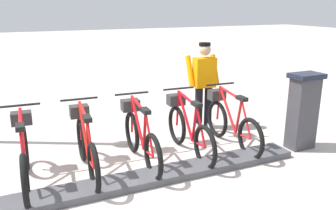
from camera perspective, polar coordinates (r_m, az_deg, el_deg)
ground_plane at (r=4.91m, az=-4.30°, el=-12.49°), size 60.00×60.00×0.00m
dock_rail_base at (r=4.88m, az=-4.31°, el=-11.98°), size 0.44×4.88×0.10m
payment_kiosk at (r=6.20m, az=21.13°, el=-0.75°), size 0.36×0.52×1.28m
bike_docked_0 at (r=6.04m, az=10.15°, el=-2.67°), size 1.72×0.54×1.02m
bike_docked_1 at (r=5.64m, az=3.26°, el=-3.82°), size 1.72×0.54×1.02m
bike_docked_2 at (r=5.33m, az=-4.58°, el=-5.04°), size 1.72×0.54×1.02m
bike_docked_3 at (r=5.13m, az=-13.23°, el=-6.28°), size 1.72×0.54×1.02m
bike_docked_4 at (r=5.06m, az=-22.38°, el=-7.43°), size 1.72×0.54×1.02m
worker_near_rack at (r=6.77m, az=5.88°, el=3.73°), size 0.51×0.66×1.66m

